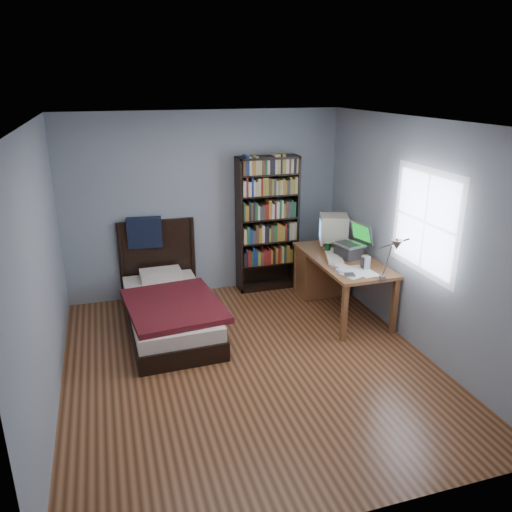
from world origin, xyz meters
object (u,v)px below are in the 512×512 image
object	(u,v)px
speaker	(366,262)
laptop	(350,248)
desk	(327,269)
keyboard	(334,258)
soda_can	(328,248)
desk_lamp	(395,248)
bed	(168,306)
crt_monitor	(333,229)
bookshelf	(267,224)

from	to	relation	value
speaker	laptop	bearing A→B (deg)	84.43
desk	keyboard	bearing A→B (deg)	-105.30
soda_can	speaker	bearing A→B (deg)	-74.86
speaker	desk	bearing A→B (deg)	90.77
desk	keyboard	xyz separation A→B (m)	(-0.12, -0.44, 0.33)
soda_can	laptop	bearing A→B (deg)	-52.29
keyboard	speaker	size ratio (longest dim) A/B	3.07
desk_lamp	bed	bearing A→B (deg)	147.72
laptop	soda_can	distance (m)	0.31
crt_monitor	bed	bearing A→B (deg)	-173.82
desk_lamp	desk	bearing A→B (deg)	89.47
keyboard	bed	size ratio (longest dim) A/B	0.24
speaker	bookshelf	xyz separation A→B (m)	(-0.75, 1.46, 0.14)
crt_monitor	bed	size ratio (longest dim) A/B	0.24
bookshelf	desk	bearing A→B (deg)	-41.50
desk	soda_can	world-z (taller)	soda_can
desk_lamp	speaker	size ratio (longest dim) A/B	3.88
soda_can	keyboard	bearing A→B (deg)	-94.96
soda_can	bed	size ratio (longest dim) A/B	0.06
speaker	bed	bearing A→B (deg)	159.23
desk	desk_lamp	bearing A→B (deg)	-90.53
keyboard	desk	bearing A→B (deg)	93.82
bookshelf	bed	size ratio (longest dim) A/B	0.92
crt_monitor	keyboard	xyz separation A→B (m)	(-0.19, -0.48, -0.23)
crt_monitor	laptop	xyz separation A→B (m)	(0.02, -0.48, -0.13)
keyboard	soda_can	world-z (taller)	soda_can
crt_monitor	soda_can	bearing A→B (deg)	-125.84
laptop	speaker	world-z (taller)	laptop
laptop	speaker	size ratio (longest dim) A/B	2.78
desk_lamp	bookshelf	size ratio (longest dim) A/B	0.33
crt_monitor	speaker	distance (m)	0.92
desk_lamp	bed	world-z (taller)	desk_lamp
laptop	keyboard	size ratio (longest dim) A/B	0.91
desk_lamp	bed	xyz separation A→B (m)	(-2.19, 1.38, -0.97)
desk	bed	xyz separation A→B (m)	(-2.20, -0.21, -0.16)
speaker	soda_can	xyz separation A→B (m)	(-0.18, 0.67, -0.01)
desk	crt_monitor	bearing A→B (deg)	28.68
crt_monitor	desk_lamp	xyz separation A→B (m)	(-0.08, -1.63, 0.25)
bookshelf	soda_can	bearing A→B (deg)	-54.07
desk_lamp	soda_can	bearing A→B (deg)	93.45
desk	speaker	xyz separation A→B (m)	(0.08, -0.87, 0.39)
crt_monitor	desk_lamp	world-z (taller)	desk_lamp
desk_lamp	keyboard	bearing A→B (deg)	95.22
desk	laptop	bearing A→B (deg)	-78.47
desk_lamp	speaker	xyz separation A→B (m)	(0.10, 0.72, -0.42)
crt_monitor	speaker	size ratio (longest dim) A/B	3.09
bed	desk	bearing A→B (deg)	5.39
bed	laptop	bearing A→B (deg)	-5.74
crt_monitor	bookshelf	world-z (taller)	bookshelf
bookshelf	bed	xyz separation A→B (m)	(-1.53, -0.80, -0.69)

